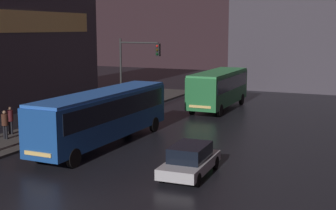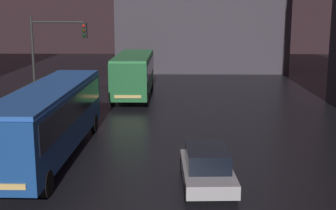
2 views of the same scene
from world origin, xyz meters
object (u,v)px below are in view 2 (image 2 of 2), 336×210
at_px(bus_far, 134,71).
at_px(traffic_light_main, 52,51).
at_px(bus_near, 51,114).
at_px(car_taxi, 207,167).

relative_size(bus_far, traffic_light_main, 1.52).
distance_m(bus_near, car_taxi, 7.70).
relative_size(bus_near, car_taxi, 2.73).
xyz_separation_m(car_taxi, traffic_light_main, (-8.52, 10.40, 3.44)).
bearing_deg(car_taxi, traffic_light_main, -53.05).
distance_m(bus_far, car_taxi, 18.77).
height_order(bus_far, traffic_light_main, traffic_light_main).
height_order(car_taxi, traffic_light_main, traffic_light_main).
distance_m(bus_near, traffic_light_main, 7.57).
bearing_deg(car_taxi, bus_far, -78.65).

